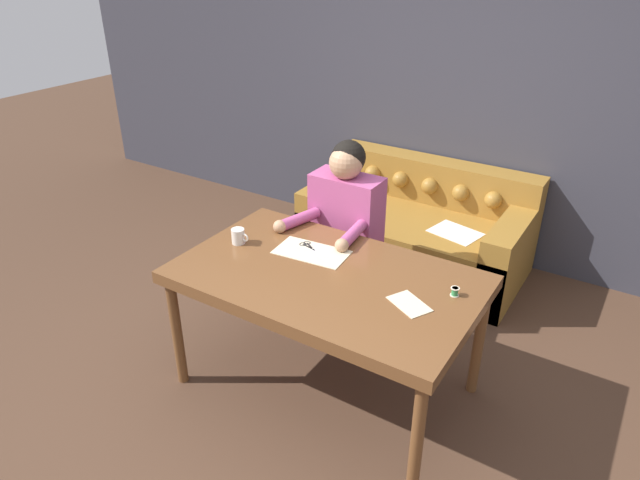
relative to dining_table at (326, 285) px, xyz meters
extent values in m
plane|color=#4C3323|center=(-0.08, -0.06, -0.70)|extent=(16.00, 16.00, 0.00)
cube|color=#383842|center=(-0.08, 2.06, 0.60)|extent=(8.00, 0.06, 2.60)
cube|color=brown|center=(0.00, 0.00, 0.03)|extent=(1.60, 0.96, 0.07)
cylinder|color=brown|center=(-0.74, -0.42, -0.35)|extent=(0.06, 0.06, 0.69)
cylinder|color=brown|center=(0.74, -0.42, -0.35)|extent=(0.06, 0.06, 0.69)
cylinder|color=brown|center=(-0.74, 0.42, -0.35)|extent=(0.06, 0.06, 0.69)
cylinder|color=brown|center=(0.74, 0.42, -0.35)|extent=(0.06, 0.06, 0.69)
cube|color=olive|center=(-0.14, 1.55, -0.48)|extent=(1.66, 0.91, 0.44)
cube|color=olive|center=(-0.14, 1.90, -0.08)|extent=(1.66, 0.22, 0.35)
cube|color=olive|center=(-0.88, 1.55, -0.40)|extent=(0.20, 0.91, 0.60)
cube|color=olive|center=(0.59, 1.55, -0.40)|extent=(0.20, 0.91, 0.60)
sphere|color=olive|center=(-0.65, 1.77, -0.08)|extent=(0.13, 0.13, 0.13)
sphere|color=olive|center=(-0.40, 1.77, -0.08)|extent=(0.13, 0.13, 0.13)
sphere|color=olive|center=(-0.14, 1.77, -0.08)|extent=(0.13, 0.13, 0.13)
sphere|color=olive|center=(0.11, 1.77, -0.08)|extent=(0.13, 0.13, 0.13)
sphere|color=olive|center=(0.36, 1.77, -0.08)|extent=(0.13, 0.13, 0.13)
cube|color=white|center=(0.21, 1.44, -0.25)|extent=(0.39, 0.33, 0.00)
cylinder|color=#33281E|center=(-0.27, 0.67, -0.45)|extent=(0.28, 0.28, 0.48)
cube|color=#B24C84|center=(-0.27, 0.67, 0.06)|extent=(0.45, 0.22, 0.55)
sphere|color=tan|center=(-0.27, 0.65, 0.43)|extent=(0.21, 0.21, 0.21)
sphere|color=black|center=(-0.27, 0.68, 0.46)|extent=(0.21, 0.21, 0.21)
cylinder|color=#B24C84|center=(-0.45, 0.41, 0.10)|extent=(0.15, 0.31, 0.07)
sphere|color=tan|center=(-0.49, 0.26, 0.10)|extent=(0.08, 0.08, 0.08)
cylinder|color=#B24C84|center=(-0.08, 0.41, 0.10)|extent=(0.10, 0.30, 0.07)
sphere|color=tan|center=(-0.06, 0.26, 0.10)|extent=(0.08, 0.08, 0.08)
cube|color=beige|center=(-0.19, 0.15, 0.07)|extent=(0.43, 0.27, 0.00)
cube|color=beige|center=(0.49, -0.03, 0.07)|extent=(0.25, 0.21, 0.00)
cube|color=silver|center=(-0.15, 0.17, 0.07)|extent=(0.12, 0.04, 0.00)
cube|color=black|center=(-0.25, 0.19, 0.07)|extent=(0.08, 0.03, 0.00)
torus|color=black|center=(-0.28, 0.20, 0.07)|extent=(0.04, 0.04, 0.01)
cube|color=silver|center=(-0.16, 0.15, 0.07)|extent=(0.11, 0.08, 0.00)
cube|color=black|center=(-0.24, 0.20, 0.07)|extent=(0.07, 0.05, 0.00)
torus|color=black|center=(-0.27, 0.23, 0.07)|extent=(0.04, 0.04, 0.01)
cylinder|color=silver|center=(-0.21, 0.18, 0.07)|extent=(0.01, 0.01, 0.01)
cylinder|color=silver|center=(-0.61, 0.02, 0.11)|extent=(0.08, 0.08, 0.09)
torus|color=silver|center=(-0.56, 0.02, 0.12)|extent=(0.05, 0.01, 0.05)
cylinder|color=#338C4C|center=(0.64, 0.17, 0.09)|extent=(0.03, 0.03, 0.04)
cylinder|color=beige|center=(0.64, 0.17, 0.11)|extent=(0.04, 0.04, 0.00)
cylinder|color=beige|center=(0.64, 0.17, 0.07)|extent=(0.04, 0.04, 0.00)
camera|label=1|loc=(1.35, -2.19, 1.63)|focal=32.00mm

